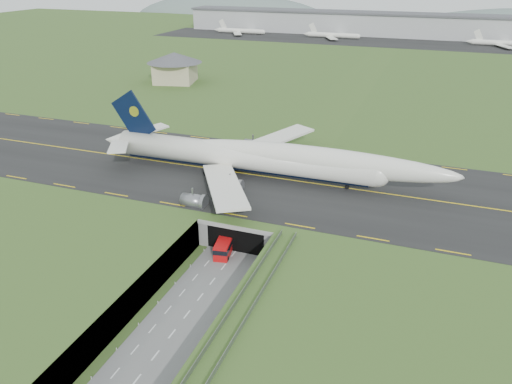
% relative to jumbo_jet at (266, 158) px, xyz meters
% --- Properties ---
extents(ground, '(900.00, 900.00, 0.00)m').
position_rel_jumbo_jet_xyz_m(ground, '(2.12, -32.14, -11.11)').
color(ground, '#385723').
rests_on(ground, ground).
extents(airfield_deck, '(800.00, 800.00, 6.00)m').
position_rel_jumbo_jet_xyz_m(airfield_deck, '(2.12, -32.14, -8.11)').
color(airfield_deck, gray).
rests_on(airfield_deck, ground).
extents(trench_road, '(12.00, 75.00, 0.20)m').
position_rel_jumbo_jet_xyz_m(trench_road, '(2.12, -39.64, -11.01)').
color(trench_road, slate).
rests_on(trench_road, ground).
extents(taxiway, '(800.00, 44.00, 0.18)m').
position_rel_jumbo_jet_xyz_m(taxiway, '(2.12, 0.86, -5.02)').
color(taxiway, black).
rests_on(taxiway, airfield_deck).
extents(tunnel_portal, '(17.00, 22.30, 6.00)m').
position_rel_jumbo_jet_xyz_m(tunnel_portal, '(2.12, -15.42, -7.77)').
color(tunnel_portal, gray).
rests_on(tunnel_portal, ground).
extents(guideway, '(3.00, 53.00, 7.05)m').
position_rel_jumbo_jet_xyz_m(guideway, '(13.12, -51.25, -5.78)').
color(guideway, '#A8A8A3').
rests_on(guideway, ground).
extents(jumbo_jet, '(87.46, 57.54, 19.03)m').
position_rel_jumbo_jet_xyz_m(jumbo_jet, '(0.00, 0.00, 0.00)').
color(jumbo_jet, white).
rests_on(jumbo_jet, ground).
extents(shuttle_tram, '(4.03, 7.82, 3.04)m').
position_rel_jumbo_jet_xyz_m(shuttle_tram, '(0.27, -25.36, -9.43)').
color(shuttle_tram, red).
rests_on(shuttle_tram, ground).
extents(service_building, '(27.80, 27.80, 12.59)m').
position_rel_jumbo_jet_xyz_m(service_building, '(-70.49, 85.62, 2.35)').
color(service_building, '#BCAF88').
rests_on(service_building, ground).
extents(cargo_terminal, '(320.00, 67.00, 15.60)m').
position_rel_jumbo_jet_xyz_m(cargo_terminal, '(1.88, 267.28, 2.85)').
color(cargo_terminal, '#B2B2B2').
rests_on(cargo_terminal, ground).
extents(distant_hills, '(700.00, 91.00, 60.00)m').
position_rel_jumbo_jet_xyz_m(distant_hills, '(66.50, 397.86, -15.11)').
color(distant_hills, slate).
rests_on(distant_hills, ground).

